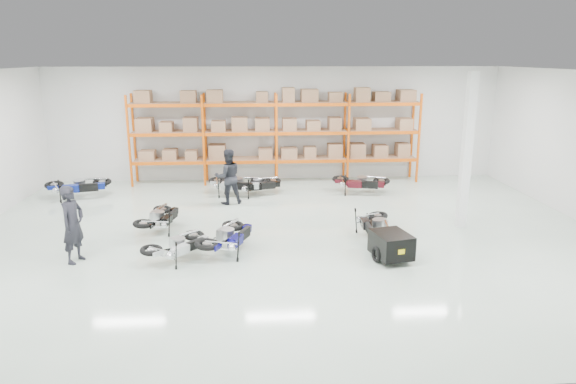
{
  "coord_description": "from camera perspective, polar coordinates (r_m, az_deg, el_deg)",
  "views": [
    {
      "loc": [
        -0.89,
        -13.6,
        4.91
      ],
      "look_at": [
        0.08,
        0.67,
        1.1
      ],
      "focal_mm": 32.0,
      "sensor_mm": 36.0,
      "label": 1
    }
  ],
  "objects": [
    {
      "name": "moto_back_a",
      "position": [
        19.57,
        -22.35,
        1.02
      ],
      "size": [
        2.08,
        1.34,
        1.25
      ],
      "primitive_type": null,
      "rotation": [
        0.0,
        -0.09,
        1.78
      ],
      "color": "navy",
      "rests_on": "ground"
    },
    {
      "name": "moto_blue_centre",
      "position": [
        13.22,
        -6.63,
        -4.44
      ],
      "size": [
        1.53,
        2.01,
        1.17
      ],
      "primitive_type": null,
      "rotation": [
        0.0,
        -0.09,
        2.74
      ],
      "color": "#09074F",
      "rests_on": "ground"
    },
    {
      "name": "person_left",
      "position": [
        13.47,
        -22.8,
        -3.34
      ],
      "size": [
        0.66,
        0.81,
        1.92
      ],
      "primitive_type": "imported",
      "rotation": [
        0.0,
        0.0,
        1.24
      ],
      "color": "black",
      "rests_on": "ground"
    },
    {
      "name": "pallet_rack",
      "position": [
        20.24,
        -1.34,
        7.39
      ],
      "size": [
        11.28,
        0.98,
        3.62
      ],
      "color": "#D5520B",
      "rests_on": "ground"
    },
    {
      "name": "trailer",
      "position": [
        12.9,
        11.39,
        -5.78
      ],
      "size": [
        1.0,
        1.74,
        0.71
      ],
      "rotation": [
        0.0,
        0.0,
        0.23
      ],
      "color": "black",
      "rests_on": "ground"
    },
    {
      "name": "moto_silver_left",
      "position": [
        12.97,
        -12.08,
        -5.34
      ],
      "size": [
        1.67,
        1.72,
        1.04
      ],
      "primitive_type": null,
      "rotation": [
        0.0,
        -0.09,
        2.4
      ],
      "color": "#BABEC2",
      "rests_on": "ground"
    },
    {
      "name": "moto_touring_right",
      "position": [
        14.33,
        9.77,
        -3.14
      ],
      "size": [
        0.87,
        1.72,
        1.1
      ],
      "primitive_type": null,
      "rotation": [
        0.0,
        -0.09,
        -0.02
      ],
      "color": "black",
      "rests_on": "ground"
    },
    {
      "name": "moto_back_d",
      "position": [
        18.93,
        8.06,
        1.47
      ],
      "size": [
        1.99,
        1.35,
        1.18
      ],
      "primitive_type": null,
      "rotation": [
        0.0,
        -0.09,
        1.3
      ],
      "color": "#440D15",
      "rests_on": "ground"
    },
    {
      "name": "moto_black_far_left",
      "position": [
        15.22,
        -14.05,
        -2.36
      ],
      "size": [
        1.18,
        1.81,
        1.08
      ],
      "primitive_type": null,
      "rotation": [
        0.0,
        -0.09,
        2.91
      ],
      "color": "black",
      "rests_on": "ground"
    },
    {
      "name": "moto_back_b",
      "position": [
        18.59,
        -5.79,
        1.33
      ],
      "size": [
        2.01,
        1.29,
        1.2
      ],
      "primitive_type": null,
      "rotation": [
        0.0,
        -0.09,
        1.36
      ],
      "color": "#ADB2B6",
      "rests_on": "ground"
    },
    {
      "name": "structural_column",
      "position": [
        15.59,
        19.24,
        4.26
      ],
      "size": [
        0.25,
        0.25,
        4.5
      ],
      "primitive_type": "cube",
      "color": "white",
      "rests_on": "ground"
    },
    {
      "name": "person_back",
      "position": [
        17.48,
        -6.69,
        1.71
      ],
      "size": [
        1.08,
        0.93,
        1.89
      ],
      "primitive_type": "imported",
      "rotation": [
        0.0,
        0.0,
        3.41
      ],
      "color": "#212229",
      "rests_on": "ground"
    },
    {
      "name": "room",
      "position": [
        13.89,
        -0.14,
        3.88
      ],
      "size": [
        18.0,
        18.0,
        18.0
      ],
      "color": "silver",
      "rests_on": "ground"
    },
    {
      "name": "moto_back_c",
      "position": [
        18.58,
        -3.46,
        1.21
      ],
      "size": [
        1.86,
        1.3,
        1.09
      ],
      "primitive_type": null,
      "rotation": [
        0.0,
        -0.09,
        1.88
      ],
      "color": "black",
      "rests_on": "ground"
    }
  ]
}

